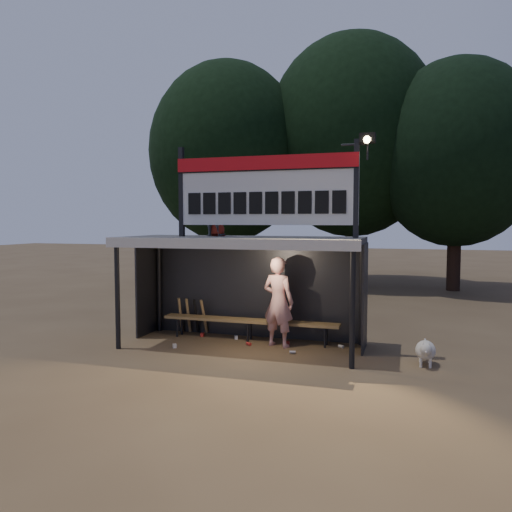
# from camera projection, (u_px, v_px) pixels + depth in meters

# --- Properties ---
(ground) EXTENTS (80.00, 80.00, 0.00)m
(ground) POSITION_uv_depth(u_px,v_px,m) (241.00, 347.00, 10.53)
(ground) COLOR brown
(ground) RESTS_ON ground
(player) EXTENTS (0.79, 0.62, 1.90)m
(player) POSITION_uv_depth(u_px,v_px,m) (278.00, 302.00, 10.50)
(player) COLOR white
(player) RESTS_ON ground
(child_a) EXTENTS (0.56, 0.44, 1.13)m
(child_a) POSITION_uv_depth(u_px,v_px,m) (213.00, 210.00, 10.98)
(child_a) COLOR slate
(child_a) RESTS_ON dugout_shelter
(child_b) EXTENTS (0.55, 0.43, 0.98)m
(child_b) POSITION_uv_depth(u_px,v_px,m) (217.00, 214.00, 10.95)
(child_b) COLOR maroon
(child_b) RESTS_ON dugout_shelter
(dugout_shelter) EXTENTS (5.10, 2.08, 2.32)m
(dugout_shelter) POSITION_uv_depth(u_px,v_px,m) (245.00, 259.00, 10.63)
(dugout_shelter) COLOR #38383A
(dugout_shelter) RESTS_ON ground
(scoreboard_assembly) EXTENTS (4.10, 0.27, 1.99)m
(scoreboard_assembly) POSITION_uv_depth(u_px,v_px,m) (267.00, 188.00, 10.13)
(scoreboard_assembly) COLOR black
(scoreboard_assembly) RESTS_ON dugout_shelter
(bench) EXTENTS (4.00, 0.35, 0.48)m
(bench) POSITION_uv_depth(u_px,v_px,m) (249.00, 321.00, 11.03)
(bench) COLOR olive
(bench) RESTS_ON ground
(tree_left) EXTENTS (6.46, 6.46, 9.27)m
(tree_left) POSITION_uv_depth(u_px,v_px,m) (227.00, 153.00, 20.85)
(tree_left) COLOR black
(tree_left) RESTS_ON ground
(tree_mid) EXTENTS (7.22, 7.22, 10.36)m
(tree_mid) POSITION_uv_depth(u_px,v_px,m) (352.00, 137.00, 20.78)
(tree_mid) COLOR black
(tree_mid) RESTS_ON ground
(tree_right) EXTENTS (6.08, 6.08, 8.72)m
(tree_right) POSITION_uv_depth(u_px,v_px,m) (457.00, 153.00, 18.72)
(tree_right) COLOR black
(tree_right) RESTS_ON ground
(dog) EXTENTS (0.36, 0.81, 0.49)m
(dog) POSITION_uv_depth(u_px,v_px,m) (426.00, 351.00, 9.14)
(dog) COLOR beige
(dog) RESTS_ON ground
(bats) EXTENTS (0.68, 0.35, 0.84)m
(bats) POSITION_uv_depth(u_px,v_px,m) (192.00, 316.00, 11.72)
(bats) COLOR #987546
(bats) RESTS_ON ground
(litter) EXTENTS (3.47, 1.24, 0.08)m
(litter) POSITION_uv_depth(u_px,v_px,m) (252.00, 343.00, 10.69)
(litter) COLOR #A8211C
(litter) RESTS_ON ground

